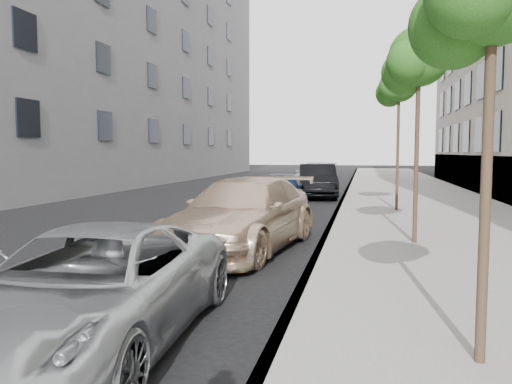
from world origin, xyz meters
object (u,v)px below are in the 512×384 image
(tree_far, at_px, (400,83))
(sedan_blue, at_px, (280,190))
(minivan, at_px, (92,287))
(sedan_black, at_px, (317,181))
(suv, at_px, (243,214))
(sedan_rear, at_px, (315,176))
(tree_mid, at_px, (420,57))

(tree_far, relative_size, sedan_blue, 1.24)
(minivan, bearing_deg, sedan_black, 84.99)
(minivan, relative_size, suv, 0.87)
(tree_far, bearing_deg, sedan_blue, 173.35)
(tree_far, xyz_separation_m, sedan_rear, (-3.98, 11.35, -3.75))
(tree_mid, relative_size, sedan_black, 1.02)
(tree_mid, distance_m, tree_far, 6.51)
(tree_mid, bearing_deg, sedan_black, 105.23)
(tree_far, bearing_deg, sedan_black, 120.19)
(sedan_blue, height_order, sedan_black, sedan_black)
(sedan_rear, bearing_deg, tree_far, -65.73)
(suv, bearing_deg, sedan_black, 96.16)
(sedan_blue, relative_size, sedan_rear, 0.80)
(minivan, relative_size, sedan_black, 0.98)
(tree_mid, height_order, sedan_rear, tree_mid)
(tree_mid, distance_m, minivan, 8.53)
(suv, relative_size, sedan_rear, 1.03)
(tree_mid, relative_size, tree_far, 0.95)
(sedan_blue, bearing_deg, sedan_black, 71.60)
(tree_far, height_order, sedan_black, tree_far)
(minivan, xyz_separation_m, suv, (0.34, 5.67, 0.13))
(suv, bearing_deg, sedan_blue, 101.50)
(minivan, distance_m, sedan_rear, 24.43)
(sedan_black, relative_size, sedan_rear, 0.91)
(minivan, bearing_deg, tree_mid, 55.46)
(tree_mid, relative_size, sedan_blue, 1.17)
(tree_mid, height_order, suv, tree_mid)
(minivan, bearing_deg, suv, 83.86)
(sedan_rear, bearing_deg, suv, -84.35)
(tree_mid, height_order, tree_far, tree_far)
(minivan, distance_m, sedan_blue, 13.58)
(tree_far, xyz_separation_m, sedan_black, (-3.33, 5.72, -3.72))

